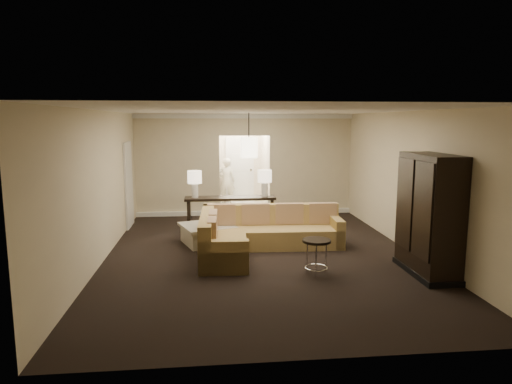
{
  "coord_description": "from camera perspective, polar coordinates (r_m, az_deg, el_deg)",
  "views": [
    {
      "loc": [
        -1.01,
        -8.59,
        2.61
      ],
      "look_at": [
        0.02,
        1.2,
        1.07
      ],
      "focal_mm": 32.0,
      "sensor_mm": 36.0,
      "label": 1
    }
  ],
  "objects": [
    {
      "name": "console_table",
      "position": [
        10.86,
        -3.24,
        -2.35
      ],
      "size": [
        2.14,
        0.5,
        0.83
      ],
      "rotation": [
        0.0,
        0.0,
        0.01
      ],
      "color": "black",
      "rests_on": "ground"
    },
    {
      "name": "side_door",
      "position": [
        11.66,
        -15.63,
        0.89
      ],
      "size": [
        0.05,
        0.9,
        2.1
      ],
      "primitive_type": "cube",
      "color": "silver",
      "rests_on": "ground"
    },
    {
      "name": "armoire",
      "position": [
        8.26,
        20.78,
        -2.99
      ],
      "size": [
        0.61,
        1.43,
        2.06
      ],
      "color": "black",
      "rests_on": "ground"
    },
    {
      "name": "sectional_sofa",
      "position": [
        9.22,
        0.11,
        -5.31
      ],
      "size": [
        2.97,
        2.34,
        0.87
      ],
      "rotation": [
        0.0,
        0.0,
        -0.04
      ],
      "color": "olive",
      "rests_on": "ground"
    },
    {
      "name": "ground",
      "position": [
        9.03,
        0.69,
        -7.89
      ],
      "size": [
        8.0,
        8.0,
        0.0
      ],
      "primitive_type": "plane",
      "color": "black",
      "rests_on": "ground"
    },
    {
      "name": "foyer",
      "position": [
        14.03,
        -1.86,
        3.54
      ],
      "size": [
        1.44,
        2.02,
        2.8
      ],
      "color": "silver",
      "rests_on": "ground"
    },
    {
      "name": "baseboard",
      "position": [
        12.83,
        -1.37,
        -2.56
      ],
      "size": [
        6.0,
        0.1,
        0.12
      ],
      "primitive_type": "cube",
      "color": "white",
      "rests_on": "ground"
    },
    {
      "name": "crown_molding",
      "position": [
        12.58,
        -1.42,
        9.45
      ],
      "size": [
        6.0,
        0.1,
        0.12
      ],
      "primitive_type": "cube",
      "color": "white",
      "rests_on": "wall_back"
    },
    {
      "name": "coffee_table",
      "position": [
        9.86,
        -6.1,
        -5.22
      ],
      "size": [
        1.3,
        1.3,
        0.43
      ],
      "rotation": [
        0.0,
        0.0,
        0.32
      ],
      "color": "beige",
      "rests_on": "ground"
    },
    {
      "name": "wall_back",
      "position": [
        12.69,
        -1.41,
        3.43
      ],
      "size": [
        6.0,
        0.04,
        2.8
      ],
      "primitive_type": "cube",
      "color": "beige",
      "rests_on": "ground"
    },
    {
      "name": "ceiling",
      "position": [
        8.65,
        0.72,
        10.17
      ],
      "size": [
        6.0,
        8.0,
        0.02
      ],
      "primitive_type": "cube",
      "color": "white",
      "rests_on": "wall_back"
    },
    {
      "name": "wall_right",
      "position": [
        9.56,
        18.87,
        1.16
      ],
      "size": [
        0.04,
        8.0,
        2.8
      ],
      "primitive_type": "cube",
      "color": "beige",
      "rests_on": "ground"
    },
    {
      "name": "drink_table",
      "position": [
        7.91,
        7.57,
        -7.12
      ],
      "size": [
        0.49,
        0.49,
        0.61
      ],
      "rotation": [
        0.0,
        0.0,
        0.26
      ],
      "color": "black",
      "rests_on": "ground"
    },
    {
      "name": "table_lamp_right",
      "position": [
        10.81,
        1.1,
        1.66
      ],
      "size": [
        0.33,
        0.33,
        0.63
      ],
      "color": "silver",
      "rests_on": "console_table"
    },
    {
      "name": "pendant_light",
      "position": [
        11.35,
        -0.89,
        5.59
      ],
      "size": [
        0.38,
        0.38,
        1.09
      ],
      "color": "black",
      "rests_on": "ceiling"
    },
    {
      "name": "person",
      "position": [
        14.31,
        -3.72,
        1.66
      ],
      "size": [
        0.61,
        0.43,
        1.62
      ],
      "primitive_type": "imported",
      "rotation": [
        0.0,
        0.0,
        3.08
      ],
      "color": "beige",
      "rests_on": "ground"
    },
    {
      "name": "table_lamp_left",
      "position": [
        10.73,
        -7.68,
        1.52
      ],
      "size": [
        0.33,
        0.33,
        0.63
      ],
      "color": "silver",
      "rests_on": "console_table"
    },
    {
      "name": "wall_front",
      "position": [
        4.85,
        6.26,
        -5.57
      ],
      "size": [
        6.0,
        0.04,
        2.8
      ],
      "primitive_type": "cube",
      "color": "beige",
      "rests_on": "ground"
    },
    {
      "name": "wall_left",
      "position": [
        8.9,
        -18.87,
        0.61
      ],
      "size": [
        0.04,
        8.0,
        2.8
      ],
      "primitive_type": "cube",
      "color": "beige",
      "rests_on": "ground"
    }
  ]
}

